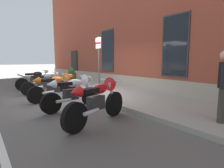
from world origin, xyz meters
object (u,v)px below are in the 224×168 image
(motorcycle_orange_sport, at_px, (57,85))
(parking_sign, at_px, (99,57))
(motorcycle_red_sport, at_px, (99,99))
(motorcycle_black_naked, at_px, (36,80))
(pedestrian_dark_jacket, at_px, (223,83))
(motorcycle_grey_naked, at_px, (45,83))
(motorcycle_white_sport, at_px, (74,91))
(barrel_planter, at_px, (71,76))

(motorcycle_orange_sport, distance_m, parking_sign, 2.05)
(motorcycle_red_sport, xyz_separation_m, parking_sign, (-2.78, 1.78, 1.07))
(motorcycle_black_naked, bearing_deg, motorcycle_orange_sport, -1.36)
(pedestrian_dark_jacket, bearing_deg, motorcycle_red_sport, -133.87)
(motorcycle_grey_naked, height_order, motorcycle_orange_sport, motorcycle_orange_sport)
(motorcycle_white_sport, bearing_deg, motorcycle_red_sport, -1.45)
(motorcycle_orange_sport, relative_size, motorcycle_white_sport, 1.07)
(motorcycle_orange_sport, bearing_deg, motorcycle_red_sport, -1.54)
(motorcycle_grey_naked, bearing_deg, motorcycle_white_sport, -1.34)
(parking_sign, relative_size, barrel_planter, 2.39)
(motorcycle_grey_naked, bearing_deg, pedestrian_dark_jacket, 15.81)
(motorcycle_black_naked, distance_m, barrel_planter, 2.20)
(pedestrian_dark_jacket, distance_m, barrel_planter, 8.71)
(barrel_planter, bearing_deg, parking_sign, -7.87)
(motorcycle_black_naked, xyz_separation_m, motorcycle_red_sport, (6.38, -0.16, 0.09))
(motorcycle_orange_sport, bearing_deg, pedestrian_dark_jacket, 20.78)
(motorcycle_black_naked, relative_size, parking_sign, 0.89)
(motorcycle_orange_sport, bearing_deg, barrel_planter, 148.17)
(parking_sign, bearing_deg, motorcycle_black_naked, -155.78)
(motorcycle_black_naked, bearing_deg, motorcycle_grey_naked, -1.67)
(motorcycle_red_sport, bearing_deg, pedestrian_dark_jacket, 46.13)
(pedestrian_dark_jacket, bearing_deg, parking_sign, -177.25)
(motorcycle_grey_naked, distance_m, motorcycle_red_sport, 4.76)
(motorcycle_red_sport, relative_size, pedestrian_dark_jacket, 1.30)
(motorcycle_red_sport, xyz_separation_m, pedestrian_dark_jacket, (1.93, 2.01, 0.44))
(pedestrian_dark_jacket, relative_size, barrel_planter, 1.62)
(motorcycle_white_sport, bearing_deg, barrel_planter, 156.55)
(motorcycle_grey_naked, relative_size, parking_sign, 0.87)
(motorcycle_white_sport, bearing_deg, motorcycle_grey_naked, 178.66)
(motorcycle_black_naked, distance_m, motorcycle_white_sport, 4.91)
(motorcycle_grey_naked, xyz_separation_m, pedestrian_dark_jacket, (6.69, 1.89, 0.54))
(motorcycle_black_naked, xyz_separation_m, motorcycle_orange_sport, (3.24, -0.08, 0.07))
(motorcycle_orange_sport, bearing_deg, motorcycle_grey_naked, 178.95)
(motorcycle_red_sport, bearing_deg, motorcycle_grey_naked, 178.63)
(pedestrian_dark_jacket, height_order, barrel_planter, pedestrian_dark_jacket)
(motorcycle_white_sport, bearing_deg, parking_sign, 126.89)
(motorcycle_black_naked, xyz_separation_m, motorcycle_white_sport, (4.91, -0.12, 0.09))
(motorcycle_red_sport, bearing_deg, barrel_planter, 160.97)
(motorcycle_black_naked, relative_size, motorcycle_white_sport, 1.05)
(motorcycle_white_sport, distance_m, parking_sign, 2.43)
(pedestrian_dark_jacket, bearing_deg, motorcycle_grey_naked, -164.19)
(motorcycle_white_sport, height_order, parking_sign, parking_sign)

